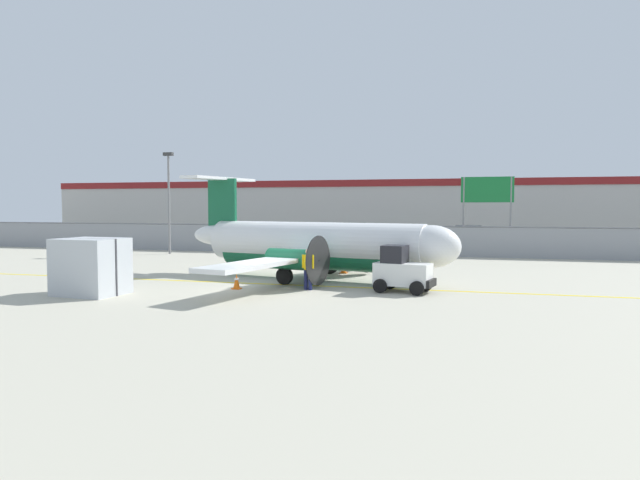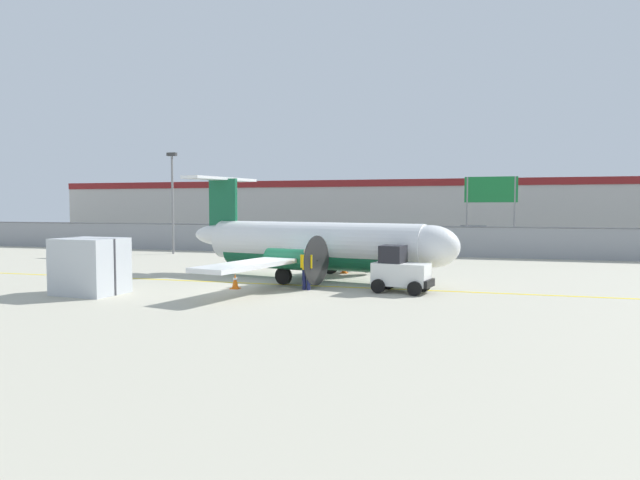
{
  "view_description": "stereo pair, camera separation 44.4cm",
  "coord_description": "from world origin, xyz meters",
  "px_view_note": "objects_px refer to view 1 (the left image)",
  "views": [
    {
      "loc": [
        8.6,
        -21.62,
        3.48
      ],
      "look_at": [
        1.36,
        5.13,
        1.8
      ],
      "focal_mm": 32.0,
      "sensor_mm": 36.0,
      "label": 1
    },
    {
      "loc": [
        9.03,
        -21.5,
        3.48
      ],
      "look_at": [
        1.36,
        5.13,
        1.8
      ],
      "focal_mm": 32.0,
      "sensor_mm": 36.0,
      "label": 2
    }
  ],
  "objects_px": {
    "parked_car_1": "(278,235)",
    "parked_car_2": "(353,231)",
    "parked_car_4": "(467,234)",
    "parked_car_5": "(547,238)",
    "apron_light_pole": "(169,194)",
    "highway_sign": "(487,196)",
    "parked_car_3": "(386,237)",
    "baggage_tug": "(402,271)",
    "traffic_cone_near_left": "(237,282)",
    "parked_car_0": "(219,232)",
    "commuter_airplane": "(319,246)",
    "traffic_cone_near_right": "(344,267)",
    "ground_crew_worker": "(308,267)",
    "cargo_container": "(91,267)"
  },
  "relations": [
    {
      "from": "traffic_cone_near_left",
      "to": "highway_sign",
      "type": "xyz_separation_m",
      "value": [
        10.4,
        20.01,
        3.83
      ]
    },
    {
      "from": "parked_car_1",
      "to": "parked_car_2",
      "type": "height_order",
      "value": "same"
    },
    {
      "from": "parked_car_3",
      "to": "commuter_airplane",
      "type": "bearing_deg",
      "value": -88.04
    },
    {
      "from": "baggage_tug",
      "to": "traffic_cone_near_left",
      "type": "xyz_separation_m",
      "value": [
        -6.76,
        -0.93,
        -0.54
      ]
    },
    {
      "from": "cargo_container",
      "to": "parked_car_3",
      "type": "xyz_separation_m",
      "value": [
        7.47,
        27.46,
        -0.21
      ]
    },
    {
      "from": "ground_crew_worker",
      "to": "parked_car_4",
      "type": "distance_m",
      "value": 30.97
    },
    {
      "from": "traffic_cone_near_left",
      "to": "traffic_cone_near_right",
      "type": "xyz_separation_m",
      "value": [
        3.09,
        6.58,
        0.0
      ]
    },
    {
      "from": "parked_car_2",
      "to": "baggage_tug",
      "type": "bearing_deg",
      "value": 97.17
    },
    {
      "from": "parked_car_2",
      "to": "apron_light_pole",
      "type": "relative_size",
      "value": 0.6
    },
    {
      "from": "cargo_container",
      "to": "parked_car_0",
      "type": "height_order",
      "value": "cargo_container"
    },
    {
      "from": "baggage_tug",
      "to": "parked_car_3",
      "type": "xyz_separation_m",
      "value": [
        -4.17,
        23.68,
        0.04
      ]
    },
    {
      "from": "parked_car_4",
      "to": "parked_car_5",
      "type": "bearing_deg",
      "value": 147.04
    },
    {
      "from": "commuter_airplane",
      "to": "parked_car_3",
      "type": "relative_size",
      "value": 3.74
    },
    {
      "from": "parked_car_0",
      "to": "parked_car_5",
      "type": "bearing_deg",
      "value": 175.6
    },
    {
      "from": "commuter_airplane",
      "to": "apron_light_pole",
      "type": "distance_m",
      "value": 18.14
    },
    {
      "from": "ground_crew_worker",
      "to": "traffic_cone_near_left",
      "type": "xyz_separation_m",
      "value": [
        -2.96,
        -0.52,
        -0.64
      ]
    },
    {
      "from": "parked_car_3",
      "to": "parked_car_5",
      "type": "relative_size",
      "value": 0.98
    },
    {
      "from": "apron_light_pole",
      "to": "highway_sign",
      "type": "bearing_deg",
      "value": 13.25
    },
    {
      "from": "ground_crew_worker",
      "to": "parked_car_2",
      "type": "bearing_deg",
      "value": -161.21
    },
    {
      "from": "parked_car_1",
      "to": "parked_car_4",
      "type": "height_order",
      "value": "same"
    },
    {
      "from": "commuter_airplane",
      "to": "apron_light_pole",
      "type": "height_order",
      "value": "apron_light_pole"
    },
    {
      "from": "apron_light_pole",
      "to": "cargo_container",
      "type": "bearing_deg",
      "value": -69.1
    },
    {
      "from": "parked_car_0",
      "to": "apron_light_pole",
      "type": "relative_size",
      "value": 0.58
    },
    {
      "from": "commuter_airplane",
      "to": "parked_car_3",
      "type": "bearing_deg",
      "value": 102.83
    },
    {
      "from": "ground_crew_worker",
      "to": "cargo_container",
      "type": "height_order",
      "value": "cargo_container"
    },
    {
      "from": "parked_car_5",
      "to": "highway_sign",
      "type": "relative_size",
      "value": 0.79
    },
    {
      "from": "parked_car_2",
      "to": "apron_light_pole",
      "type": "bearing_deg",
      "value": 58.63
    },
    {
      "from": "parked_car_2",
      "to": "cargo_container",
      "type": "bearing_deg",
      "value": 78.71
    },
    {
      "from": "ground_crew_worker",
      "to": "parked_car_3",
      "type": "xyz_separation_m",
      "value": [
        -0.37,
        24.09,
        -0.06
      ]
    },
    {
      "from": "cargo_container",
      "to": "parked_car_3",
      "type": "distance_m",
      "value": 28.46
    },
    {
      "from": "baggage_tug",
      "to": "ground_crew_worker",
      "type": "height_order",
      "value": "baggage_tug"
    },
    {
      "from": "parked_car_0",
      "to": "parked_car_5",
      "type": "height_order",
      "value": "same"
    },
    {
      "from": "parked_car_0",
      "to": "cargo_container",
      "type": "bearing_deg",
      "value": 106.18
    },
    {
      "from": "ground_crew_worker",
      "to": "parked_car_2",
      "type": "distance_m",
      "value": 35.59
    },
    {
      "from": "baggage_tug",
      "to": "traffic_cone_near_right",
      "type": "height_order",
      "value": "baggage_tug"
    },
    {
      "from": "cargo_container",
      "to": "apron_light_pole",
      "type": "bearing_deg",
      "value": 115.57
    },
    {
      "from": "parked_car_2",
      "to": "parked_car_4",
      "type": "distance_m",
      "value": 12.42
    },
    {
      "from": "cargo_container",
      "to": "parked_car_5",
      "type": "xyz_separation_m",
      "value": [
        20.02,
        29.31,
        -0.21
      ]
    },
    {
      "from": "cargo_container",
      "to": "parked_car_2",
      "type": "relative_size",
      "value": 0.58
    },
    {
      "from": "traffic_cone_near_right",
      "to": "highway_sign",
      "type": "relative_size",
      "value": 0.12
    },
    {
      "from": "cargo_container",
      "to": "ground_crew_worker",
      "type": "bearing_deg",
      "value": 27.94
    },
    {
      "from": "parked_car_1",
      "to": "parked_car_2",
      "type": "distance_m",
      "value": 10.81
    },
    {
      "from": "parked_car_0",
      "to": "parked_car_4",
      "type": "xyz_separation_m",
      "value": [
        23.12,
        2.34,
        0.0
      ]
    },
    {
      "from": "parked_car_3",
      "to": "apron_light_pole",
      "type": "bearing_deg",
      "value": -143.36
    },
    {
      "from": "parked_car_1",
      "to": "highway_sign",
      "type": "xyz_separation_m",
      "value": [
        17.75,
        -6.01,
        3.24
      ]
    },
    {
      "from": "parked_car_1",
      "to": "highway_sign",
      "type": "height_order",
      "value": "highway_sign"
    },
    {
      "from": "parked_car_0",
      "to": "parked_car_4",
      "type": "height_order",
      "value": "same"
    },
    {
      "from": "parked_car_2",
      "to": "parked_car_5",
      "type": "xyz_separation_m",
      "value": [
        17.64,
        -9.23,
        0.0
      ]
    },
    {
      "from": "parked_car_2",
      "to": "traffic_cone_near_left",
      "type": "bearing_deg",
      "value": 86.27
    },
    {
      "from": "ground_crew_worker",
      "to": "parked_car_4",
      "type": "bearing_deg",
      "value": 178.8
    }
  ]
}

